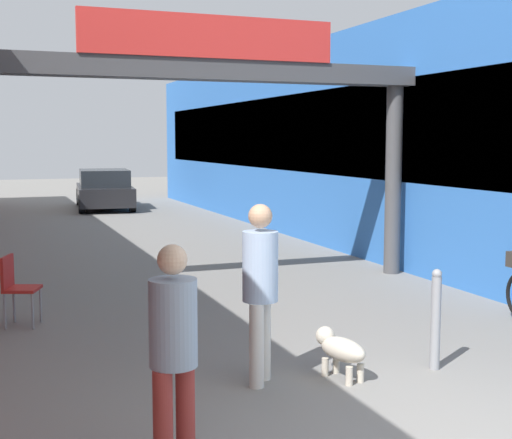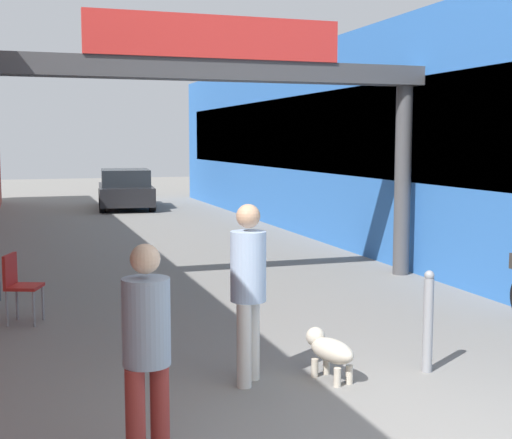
# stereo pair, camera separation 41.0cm
# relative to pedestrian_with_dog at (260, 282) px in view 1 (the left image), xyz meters

# --- Properties ---
(storefront_right) EXTENTS (3.00, 26.00, 4.53)m
(storefront_right) POSITION_rel_pedestrian_with_dog_xyz_m (5.95, 8.91, 1.27)
(storefront_right) COLOR blue
(storefront_right) RESTS_ON ground_plane
(arcade_sign_gateway) EXTENTS (7.40, 0.47, 4.19)m
(arcade_sign_gateway) POSITION_rel_pedestrian_with_dog_xyz_m (0.86, 4.46, 1.96)
(arcade_sign_gateway) COLOR #4C4C4F
(arcade_sign_gateway) RESTS_ON ground_plane
(pedestrian_with_dog) EXTENTS (0.48, 0.48, 1.73)m
(pedestrian_with_dog) POSITION_rel_pedestrian_with_dog_xyz_m (0.00, 0.00, 0.00)
(pedestrian_with_dog) COLOR silver
(pedestrian_with_dog) RESTS_ON ground_plane
(pedestrian_companion) EXTENTS (0.47, 0.47, 1.61)m
(pedestrian_companion) POSITION_rel_pedestrian_with_dog_xyz_m (-1.21, -1.45, -0.08)
(pedestrian_companion) COLOR #99332D
(pedestrian_companion) RESTS_ON ground_plane
(dog_on_leash) EXTENTS (0.39, 0.67, 0.47)m
(dog_on_leash) POSITION_rel_pedestrian_with_dog_xyz_m (0.78, -0.13, -0.70)
(dog_on_leash) COLOR beige
(dog_on_leash) RESTS_ON ground_plane
(bollard_post_metal) EXTENTS (0.10, 0.10, 1.04)m
(bollard_post_metal) POSITION_rel_pedestrian_with_dog_xyz_m (1.81, -0.24, -0.47)
(bollard_post_metal) COLOR gray
(bollard_post_metal) RESTS_ON ground_plane
(cafe_chair_red_nearer) EXTENTS (0.51, 0.51, 0.89)m
(cafe_chair_red_nearer) POSITION_rel_pedestrian_with_dog_xyz_m (-2.09, 3.07, -0.45)
(cafe_chair_red_nearer) COLOR gray
(cafe_chair_red_nearer) RESTS_ON ground_plane
(parked_car_black) EXTENTS (2.13, 4.15, 1.33)m
(parked_car_black) POSITION_rel_pedestrian_with_dog_xyz_m (1.34, 18.10, -0.35)
(parked_car_black) COLOR black
(parked_car_black) RESTS_ON ground_plane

